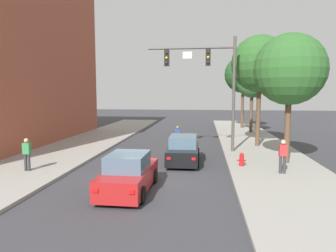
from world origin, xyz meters
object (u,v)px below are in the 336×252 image
at_px(traffic_signal_mast, 210,73).
at_px(car_lead_black, 183,150).
at_px(pedestrian_sidewalk_right_walker, 283,155).
at_px(street_tree_third, 252,84).
at_px(pedestrian_crossing_road, 178,136).
at_px(pedestrian_sidewalk_left_walker, 27,153).
at_px(fire_hydrant, 242,159).
at_px(street_tree_second, 260,64).
at_px(street_tree_farthest, 243,75).
at_px(car_following_red, 129,174).
at_px(street_tree_nearest, 290,70).

bearing_deg(traffic_signal_mast, car_lead_black, -115.17).
bearing_deg(pedestrian_sidewalk_right_walker, street_tree_third, 87.06).
height_order(pedestrian_crossing_road, pedestrian_sidewalk_right_walker, pedestrian_sidewalk_right_walker).
xyz_separation_m(pedestrian_crossing_road, street_tree_third, (6.50, 8.94, 3.99)).
relative_size(traffic_signal_mast, pedestrian_sidewalk_left_walker, 4.57).
bearing_deg(fire_hydrant, traffic_signal_mast, 111.84).
distance_m(street_tree_second, street_tree_third, 8.10).
distance_m(traffic_signal_mast, street_tree_farthest, 14.99).
bearing_deg(car_lead_black, street_tree_third, 66.93).
relative_size(car_following_red, street_tree_second, 0.53).
xyz_separation_m(pedestrian_sidewalk_left_walker, street_tree_second, (12.66, 8.92, 5.02)).
relative_size(traffic_signal_mast, car_lead_black, 1.76).
distance_m(street_tree_nearest, street_tree_farthest, 17.56).
bearing_deg(fire_hydrant, pedestrian_sidewalk_left_walker, -167.97).
bearing_deg(car_lead_black, street_tree_nearest, 0.65).
height_order(car_lead_black, car_following_red, same).
distance_m(street_tree_nearest, street_tree_second, 5.60).
height_order(pedestrian_sidewalk_left_walker, street_tree_second, street_tree_second).
bearing_deg(street_tree_farthest, street_tree_third, -84.77).
distance_m(car_lead_black, pedestrian_crossing_road, 4.67).
relative_size(street_tree_nearest, street_tree_farthest, 0.89).
relative_size(car_lead_black, street_tree_third, 0.69).
height_order(pedestrian_crossing_road, street_tree_second, street_tree_second).
bearing_deg(fire_hydrant, pedestrian_crossing_road, 124.57).
height_order(traffic_signal_mast, street_tree_third, traffic_signal_mast).
xyz_separation_m(street_tree_nearest, street_tree_farthest, (-0.36, 17.54, 0.76)).
bearing_deg(street_tree_third, car_lead_black, -113.07).
distance_m(traffic_signal_mast, street_tree_nearest, 5.27).
xyz_separation_m(car_following_red, pedestrian_sidewalk_right_walker, (6.81, 3.11, 0.34)).
relative_size(pedestrian_sidewalk_right_walker, fire_hydrant, 2.28).
distance_m(pedestrian_sidewalk_left_walker, street_tree_third, 21.88).
height_order(pedestrian_crossing_road, street_tree_farthest, street_tree_farthest).
bearing_deg(traffic_signal_mast, fire_hydrant, -68.16).
bearing_deg(street_tree_second, car_following_red, -122.12).
bearing_deg(street_tree_nearest, car_following_red, -143.81).
xyz_separation_m(pedestrian_sidewalk_left_walker, pedestrian_crossing_road, (6.84, 7.97, -0.15)).
height_order(street_tree_nearest, street_tree_second, street_tree_second).
xyz_separation_m(traffic_signal_mast, pedestrian_sidewalk_right_walker, (3.47, -5.56, -4.24)).
height_order(fire_hydrant, street_tree_farthest, street_tree_farthest).
bearing_deg(pedestrian_crossing_road, street_tree_third, 53.96).
xyz_separation_m(car_following_red, street_tree_second, (6.95, 11.07, 5.36)).
bearing_deg(pedestrian_sidewalk_right_walker, pedestrian_crossing_road, 129.05).
height_order(fire_hydrant, street_tree_nearest, street_tree_nearest).
height_order(traffic_signal_mast, car_lead_black, traffic_signal_mast).
distance_m(pedestrian_sidewalk_left_walker, fire_hydrant, 11.01).
xyz_separation_m(fire_hydrant, street_tree_nearest, (2.57, 1.13, 4.77)).
xyz_separation_m(car_following_red, fire_hydrant, (5.04, 4.44, -0.22)).
height_order(car_following_red, street_tree_second, street_tree_second).
bearing_deg(car_lead_black, street_tree_farthest, 72.96).
bearing_deg(pedestrian_crossing_road, car_lead_black, -80.99).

